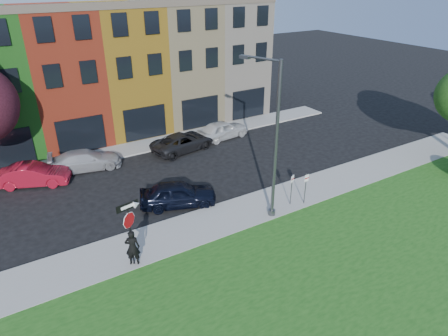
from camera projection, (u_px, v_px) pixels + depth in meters
ground at (266, 244)px, 20.10m from camera, size 120.00×120.00×0.00m
sidewalk_near at (262, 206)px, 23.31m from camera, size 40.00×3.00×0.12m
sidewalk_far at (115, 152)px, 30.17m from camera, size 40.00×2.40×0.12m
rowhouse_block at (90, 71)px, 32.96m from camera, size 30.00×10.12×10.00m
stop_sign at (129, 222)px, 17.56m from camera, size 1.04×0.24×3.30m
man at (133, 247)px, 18.21m from camera, size 1.00×0.95×1.83m
sedan_near at (178, 194)px, 23.15m from camera, size 4.65×5.56×1.50m
parked_car_red at (33, 175)px, 25.40m from camera, size 4.58×5.41×1.43m
parked_car_silver at (86, 160)px, 27.46m from camera, size 3.52×5.39×1.38m
parked_car_dark at (183, 142)px, 30.37m from camera, size 4.13×5.82×1.38m
parked_car_white at (223, 130)px, 32.55m from camera, size 2.72×4.78×1.50m
street_lamp at (273, 142)px, 20.56m from camera, size 1.12×2.48×8.57m
parking_sign_a at (292, 186)px, 22.79m from camera, size 0.30×0.16×1.95m
parking_sign_b at (306, 185)px, 22.91m from camera, size 0.32×0.09×1.94m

